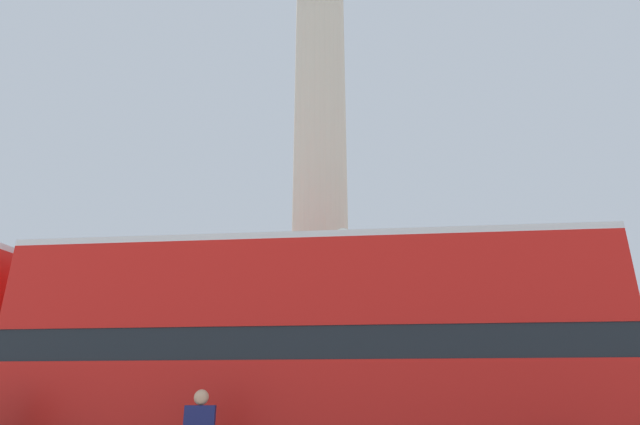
% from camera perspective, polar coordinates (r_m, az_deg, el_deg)
% --- Properties ---
extents(monument_column, '(6.39, 6.39, 25.64)m').
position_cam_1_polar(monument_column, '(18.31, 0.00, 3.56)').
color(monument_column, '#BCB29E').
rests_on(monument_column, ground_plane).
extents(bus_a, '(11.13, 3.69, 4.30)m').
position_cam_1_polar(bus_a, '(9.82, -1.09, -15.22)').
color(bus_a, red).
rests_on(bus_a, ground_plane).
extents(equestrian_statue, '(4.02, 3.14, 5.61)m').
position_cam_1_polar(equestrian_statue, '(19.60, 27.05, -18.22)').
color(equestrian_statue, '#BCB29E').
rests_on(equestrian_statue, ground_plane).
extents(street_lamp, '(0.41, 0.41, 5.78)m').
position_cam_1_polar(street_lamp, '(12.92, 2.82, -12.80)').
color(street_lamp, black).
rests_on(street_lamp, ground_plane).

